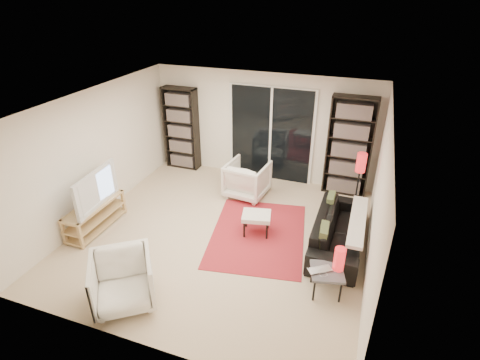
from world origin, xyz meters
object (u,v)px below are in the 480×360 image
tv_stand (95,216)px  sofa (339,230)px  side_table (327,273)px  floor_lamp (360,170)px  bookshelf_left (181,129)px  bookshelf_right (349,147)px  armchair_back (247,179)px  ottoman (256,217)px  armchair_front (123,281)px

tv_stand → sofa: 4.36m
tv_stand → side_table: bearing=-3.1°
floor_lamp → sofa: bearing=-99.6°
bookshelf_left → bookshelf_right: bearing=-0.0°
armchair_back → ottoman: (0.60, -1.25, -0.04)m
bookshelf_right → tv_stand: size_ratio=1.63×
bookshelf_right → armchair_back: (-1.92, -0.83, -0.67)m
armchair_back → floor_lamp: 2.29m
tv_stand → armchair_front: (1.58, -1.37, 0.12)m
bookshelf_left → sofa: (3.96, -1.94, -0.68)m
tv_stand → armchair_back: size_ratio=1.55×
sofa → armchair_front: armchair_front is taller
bookshelf_left → tv_stand: size_ratio=1.52×
bookshelf_right → side_table: bearing=-88.8°
tv_stand → ottoman: tv_stand is taller
bookshelf_left → armchair_back: size_ratio=2.35×
sofa → floor_lamp: bearing=-8.9°
bookshelf_right → ottoman: bearing=-122.4°
bookshelf_left → sofa: 4.46m
sofa → side_table: bearing=178.8°
sofa → armchair_front: bearing=132.0°
tv_stand → armchair_back: bearing=43.2°
tv_stand → ottoman: 2.94m
armchair_front → floor_lamp: bearing=13.8°
bookshelf_left → sofa: bearing=-26.1°
armchair_back → armchair_front: size_ratio=0.99×
bookshelf_right → sofa: size_ratio=1.05×
bookshelf_right → sofa: bookshelf_right is taller
armchair_back → floor_lamp: bearing=-175.6°
armchair_front → tv_stand: bearing=102.9°
bookshelf_right → side_table: 3.22m
sofa → armchair_back: (-2.03, 1.11, 0.08)m
tv_stand → ottoman: bearing=16.5°
tv_stand → sofa: bearing=13.0°
sofa → armchair_front: 3.56m
bookshelf_left → ottoman: size_ratio=3.38×
armchair_front → side_table: (2.63, 1.14, -0.03)m
side_table → tv_stand: bearing=176.9°
bookshelf_left → armchair_back: bookshelf_left is taller
bookshelf_right → floor_lamp: bookshelf_right is taller
sofa → ottoman: bearing=96.5°
armchair_back → side_table: size_ratio=1.48×
armchair_front → armchair_back: bearing=43.3°
ottoman → floor_lamp: (1.60, 1.18, 0.66)m
bookshelf_right → tv_stand: 5.13m
sofa → armchair_back: size_ratio=2.42×
armchair_back → sofa: bearing=157.6°
floor_lamp → tv_stand: bearing=-155.5°
bookshelf_left → side_table: 5.06m
bookshelf_left → floor_lamp: bookshelf_left is taller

